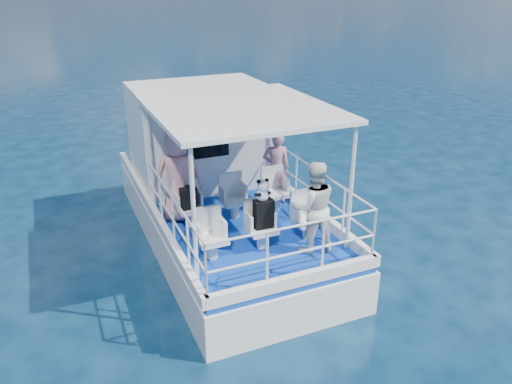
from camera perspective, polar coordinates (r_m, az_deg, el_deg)
ground at (r=10.08m, az=-1.94°, el=-7.89°), size 2000.00×2000.00×0.00m
hull at (r=10.89m, az=-3.89°, el=-5.37°), size 3.00×7.00×1.60m
deck at (r=10.51m, az=-4.01°, el=-1.30°), size 2.90×6.90×0.10m
cabin at (r=11.27m, az=-6.41°, el=6.57°), size 2.85×2.00×2.20m
canopy at (r=8.69m, az=-1.74°, el=9.46°), size 3.00×3.20×0.08m
canopy_posts at (r=8.98m, az=-1.53°, el=2.31°), size 2.77×2.97×2.20m
railings at (r=8.94m, az=-0.71°, el=-1.97°), size 2.84×3.59×1.00m
seat_port_fwd at (r=9.48m, az=-7.55°, el=-2.73°), size 0.48×0.46×0.38m
seat_center_fwd at (r=9.73m, az=-2.46°, el=-1.82°), size 0.48×0.46×0.38m
seat_stbd_fwd at (r=10.05m, az=2.33°, el=-0.96°), size 0.48×0.46×0.38m
seat_port_aft at (r=8.37m, az=-5.03°, el=-6.33°), size 0.48×0.46×0.38m
seat_center_aft at (r=8.65m, az=0.65°, el=-5.19°), size 0.48×0.46×0.38m
seat_stbd_aft at (r=9.02m, az=5.89°, el=-4.08°), size 0.48×0.46×0.38m
passenger_port_fwd at (r=9.46m, az=-8.86°, el=1.82°), size 0.77×0.63×1.79m
passenger_stbd_fwd at (r=10.14m, az=2.30°, el=2.77°), size 0.65×0.53×1.52m
passenger_stbd_aft at (r=8.35m, az=6.56°, el=-1.74°), size 0.90×0.77×1.61m
backpack_port at (r=9.26m, az=-7.71°, el=-0.72°), size 0.31×0.17×0.40m
backpack_center at (r=8.47m, az=0.87°, el=-2.51°), size 0.34×0.19×0.50m
compact_camera at (r=9.17m, az=-7.90°, el=0.59°), size 0.09×0.06×0.06m
panda at (r=8.28m, az=0.77°, el=0.23°), size 0.25×0.21×0.38m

